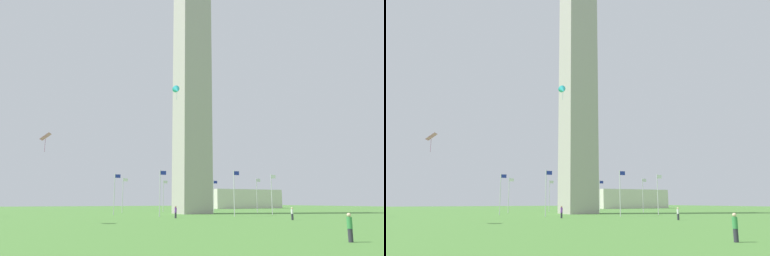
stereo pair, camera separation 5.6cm
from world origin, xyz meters
The scene contains 16 objects.
ground_plane centered at (0.00, 0.00, 0.00)m, with size 260.00×260.00×0.00m, color #477A33.
obelisk_monument centered at (0.00, 0.00, 28.49)m, with size 6.27×6.27×56.98m.
flagpole_n centered at (15.94, 0.00, 4.12)m, with size 1.12×0.14×7.48m.
flagpole_ne centered at (11.29, 11.23, 4.12)m, with size 1.12×0.14×7.48m.
flagpole_e centered at (0.06, 15.88, 4.12)m, with size 1.12×0.14×7.48m.
flagpole_se centered at (-11.16, 11.23, 4.12)m, with size 1.12×0.14×7.48m.
flagpole_s centered at (-15.82, 0.00, 4.12)m, with size 1.12×0.14×7.48m.
flagpole_sw centered at (-11.16, -11.23, 4.12)m, with size 1.12×0.14×7.48m.
flagpole_w centered at (0.06, -15.88, 4.12)m, with size 1.12×0.14×7.48m.
flagpole_nw centered at (11.29, -11.23, 4.12)m, with size 1.12×0.14×7.48m.
person_purple_shirt centered at (-10.82, -16.81, 0.88)m, with size 0.32×0.32×1.77m.
person_white_shirt centered at (0.83, -28.80, 0.82)m, with size 0.32×0.32×1.65m.
person_green_shirt centered at (-14.17, -51.43, 0.86)m, with size 0.32×0.32×1.74m.
kite_cyan_delta centered at (-6.79, -7.57, 22.74)m, with size 1.48×1.90×2.88m.
kite_pink_diamond centered at (-29.96, -23.71, 9.60)m, with size 1.36×1.52×2.18m.
distant_building centered at (41.69, 47.98, 3.27)m, with size 26.71×17.17×6.53m.
Camera 2 is at (-32.89, -68.17, 2.43)m, focal length 34.56 mm.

